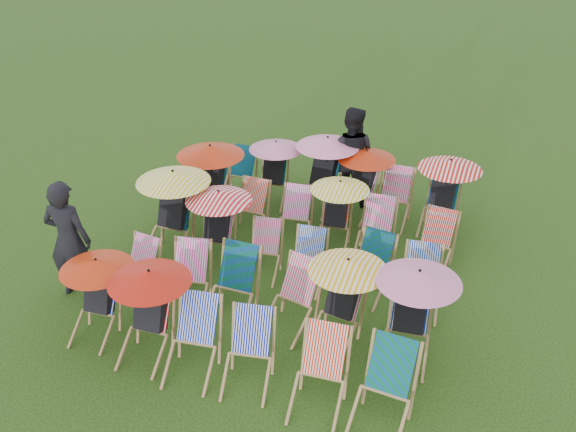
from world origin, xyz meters
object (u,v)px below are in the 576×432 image
(deckchair_5, at_px, (383,392))
(person_left, at_px, (69,240))
(deckchair_0, at_px, (95,297))
(deckchair_29, at_px, (443,194))
(person_rear, at_px, (351,156))

(deckchair_5, xyz_separation_m, person_left, (-4.92, 0.84, 0.46))
(deckchair_0, relative_size, person_left, 0.62)
(deckchair_5, relative_size, person_left, 0.52)
(deckchair_0, height_order, deckchair_29, deckchair_29)
(deckchair_0, bearing_deg, person_rear, 62.76)
(deckchair_5, height_order, person_left, person_left)
(deckchair_29, bearing_deg, deckchair_0, -129.08)
(deckchair_29, bearing_deg, deckchair_5, -87.02)
(deckchair_0, xyz_separation_m, deckchair_5, (4.05, -0.19, -0.13))
(deckchair_5, bearing_deg, person_left, 174.50)
(deckchair_0, xyz_separation_m, person_rear, (2.13, 5.01, 0.32))
(person_rear, bearing_deg, deckchair_5, 108.98)
(deckchair_5, xyz_separation_m, person_rear, (-1.92, 5.19, 0.45))
(person_left, bearing_deg, person_rear, -132.86)
(deckchair_5, relative_size, deckchair_29, 0.76)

